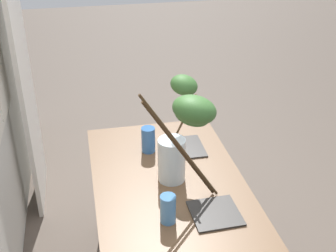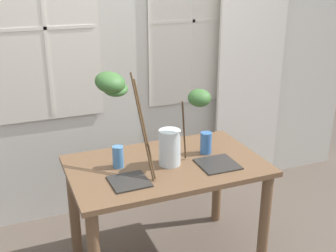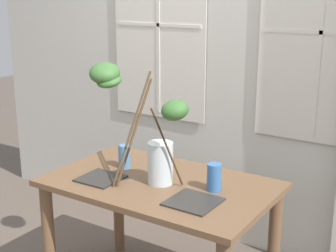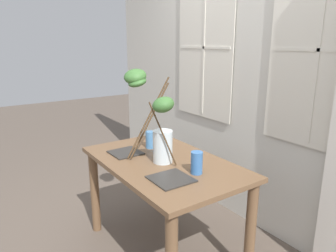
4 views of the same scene
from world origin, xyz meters
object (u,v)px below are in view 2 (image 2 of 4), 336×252
at_px(dining_table, 166,182).
at_px(drinking_glass_blue_right, 206,143).
at_px(plate_square_left, 129,181).
at_px(plate_square_right, 218,164).
at_px(drinking_glass_blue_left, 118,157).
at_px(vase_with_branches, 154,119).

distance_m(dining_table, drinking_glass_blue_right, 0.38).
height_order(plate_square_left, plate_square_right, same).
relative_size(drinking_glass_blue_left, plate_square_left, 0.63).
distance_m(dining_table, drinking_glass_blue_left, 0.37).
bearing_deg(vase_with_branches, plate_square_right, -15.27).
relative_size(dining_table, drinking_glass_blue_left, 8.99).
height_order(drinking_glass_blue_left, drinking_glass_blue_right, drinking_glass_blue_right).
xyz_separation_m(plate_square_left, plate_square_right, (0.59, 0.01, -0.00)).
bearing_deg(plate_square_left, dining_table, 27.47).
relative_size(drinking_glass_blue_left, plate_square_right, 0.57).
height_order(drinking_glass_blue_right, plate_square_right, drinking_glass_blue_right).
xyz_separation_m(dining_table, plate_square_right, (0.30, -0.14, 0.14)).
distance_m(vase_with_branches, drinking_glass_blue_right, 0.49).
bearing_deg(plate_square_left, drinking_glass_blue_right, 18.87).
bearing_deg(drinking_glass_blue_left, plate_square_right, -19.37).
xyz_separation_m(dining_table, vase_with_branches, (-0.09, -0.03, 0.46)).
xyz_separation_m(vase_with_branches, plate_square_right, (0.39, -0.11, -0.32)).
bearing_deg(dining_table, drinking_glass_blue_right, 9.72).
distance_m(vase_with_branches, drinking_glass_blue_left, 0.35).
relative_size(plate_square_left, plate_square_right, 0.91).
xyz_separation_m(vase_with_branches, drinking_glass_blue_right, (0.41, 0.09, -0.26)).
relative_size(dining_table, drinking_glass_blue_right, 8.44).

